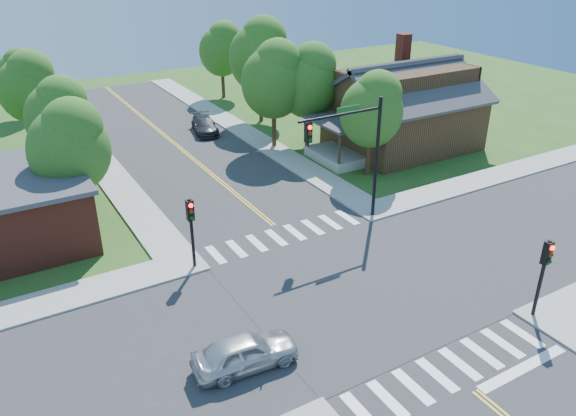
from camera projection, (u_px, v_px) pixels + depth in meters
ground at (352, 291)px, 26.27m from camera, size 100.00×100.00×0.00m
road_ns at (352, 290)px, 26.26m from camera, size 10.00×90.00×0.04m
road_ew at (352, 290)px, 26.26m from camera, size 90.00×10.00×0.04m
intersection_patch at (352, 291)px, 26.27m from camera, size 10.20×10.20×0.06m
sidewalk_ne at (393, 138)px, 45.70m from camera, size 40.00×40.00×0.14m
crosswalk_north at (285, 235)px, 31.05m from camera, size 8.85×2.00×0.01m
crosswalk_south at (449, 369)px, 21.45m from camera, size 8.85×2.00×0.01m
centerline at (352, 290)px, 26.25m from camera, size 0.30×90.00×0.01m
stop_bar at (523, 369)px, 21.53m from camera, size 4.60×0.45×0.09m
signal_mast_ne at (354, 144)px, 30.25m from camera, size 5.30×0.42×7.20m
signal_pole_se at (545, 265)px, 23.30m from camera, size 0.34×0.42×3.80m
signal_pole_nw at (191, 221)px, 26.86m from camera, size 0.34×0.42×3.80m
house_ne at (403, 105)px, 42.72m from camera, size 13.05×8.80×7.11m
tree_e_a at (373, 108)px, 36.90m from camera, size 4.26×4.05×7.25m
tree_e_b at (309, 79)px, 42.08m from camera, size 4.72×4.48×8.02m
tree_e_c at (261, 53)px, 47.64m from camera, size 5.34×5.07×9.08m
tree_e_d at (222, 48)px, 55.30m from camera, size 4.45×4.22×7.56m
tree_w_a at (70, 144)px, 30.11m from camera, size 4.39×4.17×7.46m
tree_w_b at (60, 114)px, 35.70m from camera, size 4.25×4.04×7.23m
tree_w_c at (30, 85)px, 41.41m from camera, size 4.48×4.25×7.61m
tree_w_d at (18, 73)px, 49.14m from camera, size 3.68×3.50×6.26m
tree_house at (275, 77)px, 41.60m from camera, size 4.90×4.66×8.34m
tree_bldg at (74, 133)px, 34.47m from camera, size 3.64×3.45×6.18m
car_silver at (245, 352)px, 21.34m from camera, size 2.33×4.38×1.40m
car_dgrey at (205, 126)px, 46.85m from camera, size 3.72×5.20×1.28m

